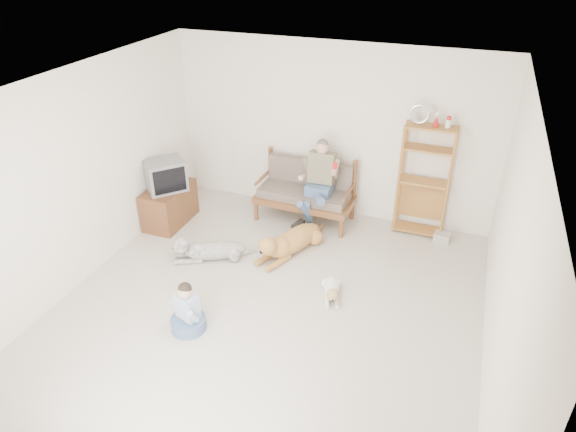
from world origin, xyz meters
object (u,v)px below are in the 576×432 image
at_px(tv_stand, 169,205).
at_px(golden_retriever, 289,242).
at_px(etagere, 424,180).
at_px(loveseat, 306,190).

distance_m(tv_stand, golden_retriever, 2.06).
distance_m(etagere, tv_stand, 3.88).
bearing_deg(golden_retriever, loveseat, 117.86).
distance_m(loveseat, golden_retriever, 1.10).
relative_size(tv_stand, golden_retriever, 0.64).
bearing_deg(loveseat, etagere, 7.47).
height_order(tv_stand, golden_retriever, tv_stand).
bearing_deg(loveseat, golden_retriever, -82.60).
distance_m(loveseat, etagere, 1.79).
bearing_deg(etagere, loveseat, -174.31).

